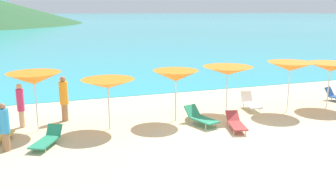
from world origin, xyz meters
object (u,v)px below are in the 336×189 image
object	(u,v)px
umbrella_3	(108,84)
umbrella_4	(176,76)
lounge_chair_2	(236,123)
umbrella_5	(228,71)
beachgoer_0	(64,97)
beachgoer_3	(4,126)
beachgoer_1	(21,104)
lounge_chair_11	(250,103)
umbrella_7	(330,67)
lounge_chair_0	(47,139)
umbrella_2	(34,79)
umbrella_6	(290,67)
lounge_chair_7	(201,117)

from	to	relation	value
umbrella_3	umbrella_4	bearing A→B (deg)	3.94
umbrella_3	lounge_chair_2	size ratio (longest dim) A/B	1.24
umbrella_5	beachgoer_0	distance (m)	7.20
lounge_chair_2	beachgoer_3	bearing A→B (deg)	-168.97
beachgoer_1	lounge_chair_11	bearing A→B (deg)	-78.01
umbrella_4	lounge_chair_11	world-z (taller)	umbrella_4
umbrella_5	lounge_chair_11	distance (m)	2.18
umbrella_7	beachgoer_1	size ratio (longest dim) A/B	1.28
beachgoer_0	beachgoer_3	size ratio (longest dim) A/B	1.17
lounge_chair_11	umbrella_3	bearing A→B (deg)	-164.09
umbrella_4	beachgoer_0	distance (m)	4.78
lounge_chair_2	beachgoer_1	xyz separation A→B (m)	(-7.96, 3.07, 0.70)
umbrella_3	lounge_chair_0	distance (m)	3.05
umbrella_2	beachgoer_0	world-z (taller)	umbrella_2
umbrella_7	beachgoer_0	distance (m)	12.30
umbrella_6	beachgoer_0	distance (m)	10.04
umbrella_2	umbrella_3	bearing A→B (deg)	-14.14
lounge_chair_7	beachgoer_3	world-z (taller)	beachgoer_3
umbrella_3	umbrella_7	world-z (taller)	umbrella_7
umbrella_2	lounge_chair_2	xyz separation A→B (m)	(7.36, -2.33, -1.81)
umbrella_6	lounge_chair_7	world-z (taller)	umbrella_6
umbrella_5	lounge_chair_11	bearing A→B (deg)	9.72
umbrella_5	beachgoer_1	distance (m)	8.82
umbrella_7	umbrella_4	bearing A→B (deg)	177.58
lounge_chair_11	umbrella_7	bearing A→B (deg)	-4.70
umbrella_6	lounge_chair_7	xyz separation A→B (m)	(-4.59, -0.48, -1.78)
umbrella_3	umbrella_6	size ratio (longest dim) A/B	0.91
lounge_chair_7	beachgoer_0	world-z (taller)	beachgoer_0
lounge_chair_0	beachgoer_1	world-z (taller)	beachgoer_1
umbrella_3	lounge_chair_7	bearing A→B (deg)	-10.26
lounge_chair_7	lounge_chair_11	xyz separation A→B (m)	(3.23, 1.45, -0.02)
umbrella_5	beachgoer_1	size ratio (longest dim) A/B	1.31
umbrella_2	beachgoer_1	size ratio (longest dim) A/B	1.30
beachgoer_0	umbrella_3	bearing A→B (deg)	79.68
beachgoer_0	umbrella_6	bearing A→B (deg)	116.41
umbrella_4	beachgoer_1	size ratio (longest dim) A/B	1.22
umbrella_5	lounge_chair_2	distance (m)	2.89
umbrella_6	lounge_chair_2	distance (m)	4.24
lounge_chair_0	beachgoer_0	size ratio (longest dim) A/B	0.84
umbrella_3	lounge_chair_7	xyz separation A→B (m)	(3.63, -0.66, -1.51)
beachgoer_1	umbrella_2	bearing A→B (deg)	-125.41
lounge_chair_11	lounge_chair_7	bearing A→B (deg)	-146.52
umbrella_4	lounge_chair_11	size ratio (longest dim) A/B	1.40
umbrella_5	umbrella_4	bearing A→B (deg)	-172.24
umbrella_7	beachgoer_0	xyz separation A→B (m)	(-12.13, 1.87, -0.94)
umbrella_7	lounge_chair_2	bearing A→B (deg)	-165.31
umbrella_2	umbrella_3	size ratio (longest dim) A/B	1.10
umbrella_4	umbrella_6	xyz separation A→B (m)	(5.37, -0.38, 0.17)
umbrella_4	beachgoer_3	distance (m)	6.73
umbrella_4	lounge_chair_0	size ratio (longest dim) A/B	1.34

